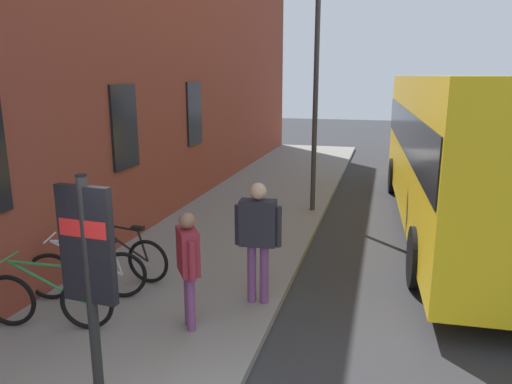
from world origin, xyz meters
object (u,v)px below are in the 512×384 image
(bicycle_by_door, at_px, (87,274))
(city_bus, at_px, (464,144))
(pedestrian_crossing_street, at_px, (258,231))
(bicycle_end_of_row, at_px, (48,300))
(bicycle_mid_rack, at_px, (120,256))
(pedestrian_by_facade, at_px, (188,259))
(transit_info_sign, at_px, (88,261))
(street_lamp, at_px, (316,82))

(bicycle_by_door, height_order, city_bus, city_bus)
(pedestrian_crossing_street, bearing_deg, bicycle_end_of_row, 120.37)
(bicycle_by_door, height_order, pedestrian_crossing_street, pedestrian_crossing_street)
(bicycle_mid_rack, relative_size, pedestrian_crossing_street, 0.99)
(city_bus, height_order, pedestrian_crossing_street, city_bus)
(bicycle_by_door, bearing_deg, pedestrian_by_facade, -102.54)
(bicycle_by_door, xyz_separation_m, pedestrian_by_facade, (-0.40, -1.80, 0.57))
(pedestrian_by_facade, bearing_deg, transit_info_sign, 173.60)
(bicycle_mid_rack, height_order, street_lamp, street_lamp)
(pedestrian_by_facade, xyz_separation_m, street_lamp, (6.15, -0.69, 2.12))
(bicycle_by_door, bearing_deg, bicycle_mid_rack, -6.53)
(transit_info_sign, relative_size, street_lamp, 0.46)
(bicycle_by_door, height_order, street_lamp, street_lamp)
(bicycle_end_of_row, relative_size, pedestrian_by_facade, 1.11)
(bicycle_end_of_row, bearing_deg, street_lamp, -20.40)
(bicycle_by_door, relative_size, transit_info_sign, 0.71)
(transit_info_sign, bearing_deg, bicycle_by_door, 36.12)
(pedestrian_by_facade, bearing_deg, city_bus, -34.46)
(bicycle_by_door, relative_size, pedestrian_crossing_street, 0.95)
(bicycle_by_door, xyz_separation_m, transit_info_sign, (-2.19, -1.60, 1.21))
(bicycle_by_door, bearing_deg, city_bus, -46.91)
(transit_info_sign, bearing_deg, pedestrian_crossing_street, -17.63)
(city_bus, height_order, pedestrian_by_facade, city_bus)
(bicycle_end_of_row, bearing_deg, pedestrian_by_facade, -74.77)
(bicycle_end_of_row, height_order, transit_info_sign, transit_info_sign)
(bicycle_end_of_row, distance_m, bicycle_mid_rack, 1.65)
(transit_info_sign, relative_size, city_bus, 0.23)
(bicycle_mid_rack, bearing_deg, city_bus, -50.82)
(pedestrian_by_facade, height_order, street_lamp, street_lamp)
(transit_info_sign, height_order, street_lamp, street_lamp)
(bicycle_end_of_row, xyz_separation_m, street_lamp, (6.63, -2.47, 2.69))
(bicycle_by_door, xyz_separation_m, city_bus, (5.41, -5.78, 1.41))
(bicycle_by_door, bearing_deg, street_lamp, -23.39)
(bicycle_by_door, relative_size, pedestrian_by_facade, 1.08)
(city_bus, relative_size, street_lamp, 2.04)
(city_bus, bearing_deg, bicycle_mid_rack, 129.18)
(bicycle_by_door, xyz_separation_m, pedestrian_crossing_street, (0.55, -2.47, 0.70))
(bicycle_end_of_row, distance_m, bicycle_by_door, 0.88)
(pedestrian_crossing_street, bearing_deg, street_lamp, -0.19)
(bicycle_by_door, distance_m, street_lamp, 6.81)
(pedestrian_crossing_street, bearing_deg, pedestrian_by_facade, 144.82)
(pedestrian_crossing_street, bearing_deg, bicycle_mid_rack, 84.79)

